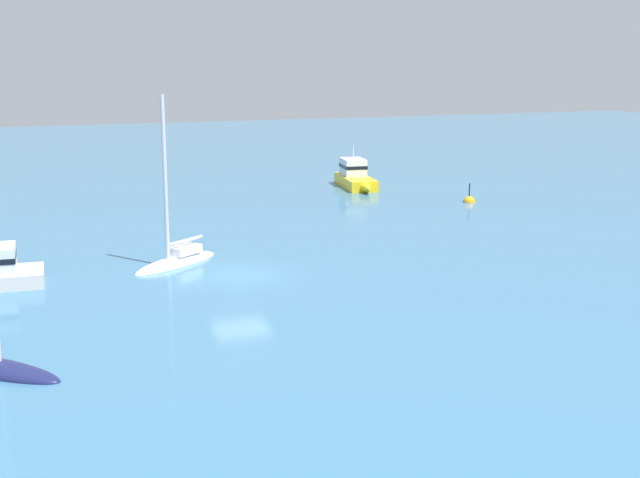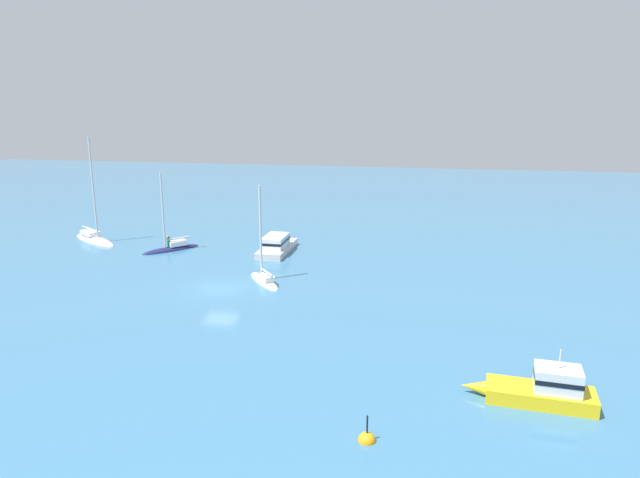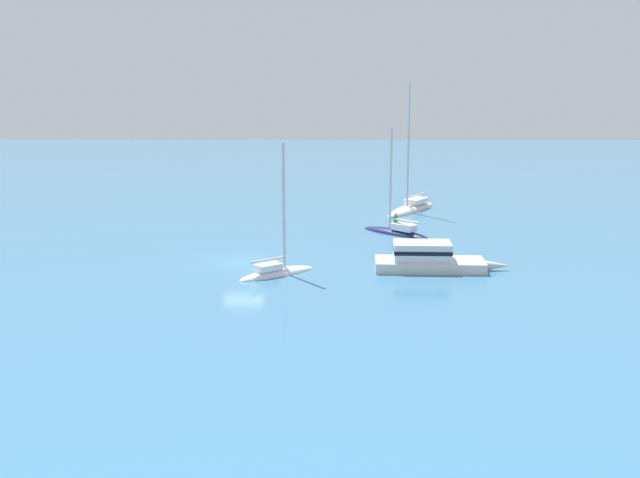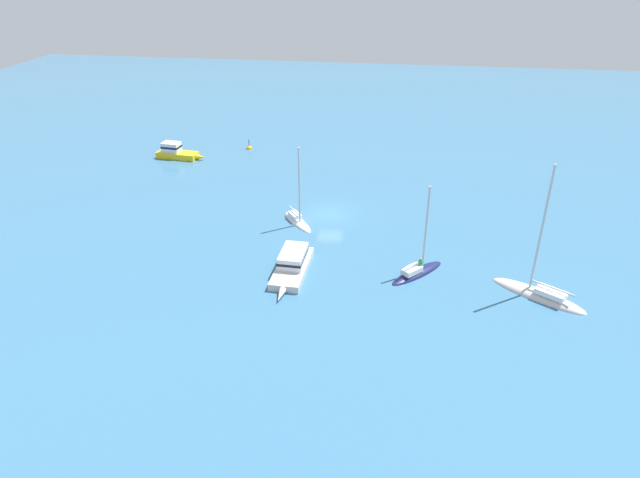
# 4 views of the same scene
# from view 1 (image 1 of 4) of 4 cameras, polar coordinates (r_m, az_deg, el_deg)

# --- Properties ---
(ground_plane) EXTENTS (160.00, 160.00, 0.00)m
(ground_plane) POSITION_cam_1_polar(r_m,az_deg,el_deg) (38.96, -5.20, -2.37)
(ground_plane) COLOR teal
(sailboat) EXTENTS (4.83, 4.06, 8.23)m
(sailboat) POSITION_cam_1_polar(r_m,az_deg,el_deg) (41.27, -9.33, -1.27)
(sailboat) COLOR white
(sailboat) RESTS_ON ground
(cabin_cruiser) EXTENTS (2.44, 6.51, 2.92)m
(cabin_cruiser) POSITION_cam_1_polar(r_m,az_deg,el_deg) (63.08, 2.31, 4.08)
(cabin_cruiser) COLOR yellow
(cabin_cruiser) RESTS_ON ground
(channel_buoy) EXTENTS (0.79, 0.79, 1.63)m
(channel_buoy) POSITION_cam_1_polar(r_m,az_deg,el_deg) (57.83, 9.67, 2.40)
(channel_buoy) COLOR orange
(channel_buoy) RESTS_ON ground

